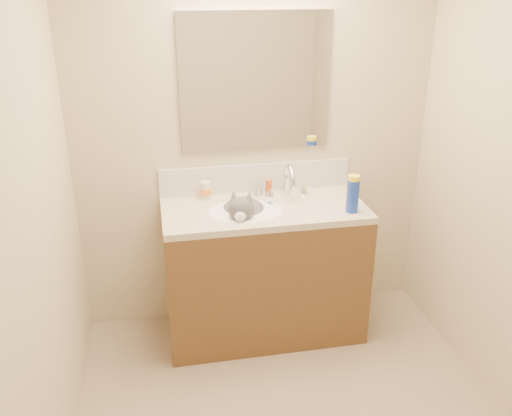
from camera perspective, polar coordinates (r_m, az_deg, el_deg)
name	(u,v)px	position (r m, az deg, el deg)	size (l,w,h in m)	color
room_shell	(318,154)	(2.08, 6.56, 5.70)	(2.24, 2.54, 2.52)	#BEAF8D
vanity_cabinet	(264,274)	(3.39, 0.84, -6.93)	(1.20, 0.55, 0.82)	brown
counter_slab	(264,210)	(3.19, 0.88, -0.23)	(1.20, 0.55, 0.04)	#C4B59A
basin	(245,222)	(3.17, -1.14, -1.44)	(0.45, 0.36, 0.14)	white
faucet	(289,183)	(3.32, 3.45, 2.61)	(0.28, 0.20, 0.21)	silver
cat	(244,214)	(3.17, -1.32, -0.67)	(0.35, 0.42, 0.31)	#4A484A
backsplash	(256,178)	(3.39, -0.02, 3.20)	(1.20, 0.02, 0.18)	beige
mirror	(256,83)	(3.24, -0.02, 13.06)	(0.90, 0.02, 0.80)	white
pill_bottle	(206,190)	(3.30, -5.32, 1.88)	(0.06, 0.06, 0.11)	silver
pill_label	(206,192)	(3.30, -5.31, 1.72)	(0.06, 0.06, 0.04)	orange
silver_jar	(258,191)	(3.35, 0.21, 1.84)	(0.05, 0.05, 0.06)	#B7B7BC
amber_bottle	(269,187)	(3.35, 1.35, 2.20)	(0.04, 0.04, 0.10)	#C14E16
toothbrush	(270,203)	(3.23, 1.51, 0.51)	(0.01, 0.13, 0.01)	silver
toothbrush_head	(270,203)	(3.23, 1.51, 0.56)	(0.02, 0.03, 0.02)	#6186CF
spray_can	(353,196)	(3.14, 10.13, 1.25)	(0.07, 0.07, 0.19)	#1736A4
spray_cap	(354,179)	(3.10, 10.27, 3.03)	(0.07, 0.07, 0.04)	yellow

